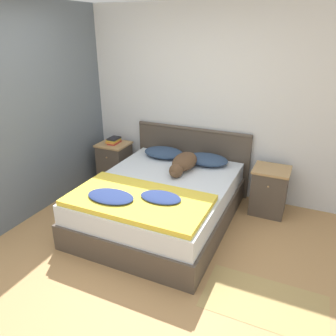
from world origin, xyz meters
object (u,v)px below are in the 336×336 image
at_px(pillow_left, 164,153).
at_px(pillow_right, 207,159).
at_px(nightstand_right, 269,191).
at_px(dog, 183,163).
at_px(bed, 161,202).
at_px(book_stack, 114,140).
at_px(nightstand_left, 115,162).

xyz_separation_m(pillow_left, pillow_right, (0.64, 0.00, 0.00)).
bearing_deg(nightstand_right, dog, -162.59).
bearing_deg(pillow_left, nightstand_right, 0.34).
xyz_separation_m(pillow_left, dog, (0.43, -0.32, 0.04)).
height_order(bed, pillow_left, pillow_left).
xyz_separation_m(bed, nightstand_right, (1.17, 0.77, 0.04)).
distance_m(nightstand_right, pillow_right, 0.90).
relative_size(nightstand_right, pillow_left, 1.07).
xyz_separation_m(bed, dog, (0.11, 0.44, 0.37)).
relative_size(pillow_left, pillow_right, 1.00).
bearing_deg(dog, pillow_right, 57.05).
bearing_deg(bed, pillow_left, 112.78).
xyz_separation_m(bed, pillow_right, (0.32, 0.76, 0.34)).
relative_size(dog, book_stack, 3.15).
relative_size(nightstand_left, book_stack, 2.66).
height_order(nightstand_right, pillow_right, pillow_right).
relative_size(bed, dog, 2.79).
bearing_deg(pillow_left, book_stack, 178.57).
distance_m(bed, nightstand_right, 1.40).
distance_m(pillow_left, dog, 0.54).
bearing_deg(book_stack, nightstand_left, -97.65).
xyz_separation_m(nightstand_left, pillow_left, (0.85, -0.01, 0.29)).
xyz_separation_m(pillow_left, book_stack, (-0.85, 0.02, 0.06)).
distance_m(bed, book_stack, 1.46).
bearing_deg(pillow_right, book_stack, 179.18).
bearing_deg(book_stack, nightstand_right, -0.30).
distance_m(pillow_left, pillow_right, 0.64).
relative_size(bed, book_stack, 8.79).
bearing_deg(book_stack, pillow_right, -0.82).
xyz_separation_m(dog, book_stack, (-1.28, 0.34, 0.02)).
relative_size(nightstand_left, dog, 0.84).
distance_m(nightstand_left, book_stack, 0.35).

